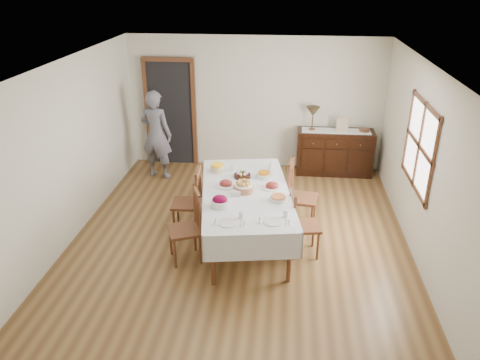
# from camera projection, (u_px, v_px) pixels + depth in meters

# --- Properties ---
(ground) EXTENTS (6.00, 6.00, 0.00)m
(ground) POSITION_uv_depth(u_px,v_px,m) (239.00, 240.00, 7.04)
(ground) COLOR brown
(room_shell) EXTENTS (5.02, 6.02, 2.65)m
(room_shell) POSITION_uv_depth(u_px,v_px,m) (232.00, 127.00, 6.76)
(room_shell) COLOR white
(room_shell) RESTS_ON ground
(dining_table) EXTENTS (1.60, 2.59, 0.83)m
(dining_table) POSITION_uv_depth(u_px,v_px,m) (246.00, 197.00, 6.72)
(dining_table) COLOR silver
(dining_table) RESTS_ON ground
(chair_left_near) EXTENTS (0.56, 0.56, 1.04)m
(chair_left_near) POSITION_uv_depth(u_px,v_px,m) (188.00, 226.00, 6.39)
(chair_left_near) COLOR #552F1B
(chair_left_near) RESTS_ON ground
(chair_left_far) EXTENTS (0.45, 0.45, 1.04)m
(chair_left_far) POSITION_uv_depth(u_px,v_px,m) (190.00, 200.00, 7.09)
(chair_left_far) COLOR #552F1B
(chair_left_far) RESTS_ON ground
(chair_right_near) EXTENTS (0.47, 0.47, 0.99)m
(chair_right_near) POSITION_uv_depth(u_px,v_px,m) (301.00, 222.00, 6.52)
(chair_right_near) COLOR #552F1B
(chair_right_near) RESTS_ON ground
(chair_right_far) EXTENTS (0.52, 0.52, 1.09)m
(chair_right_far) POSITION_uv_depth(u_px,v_px,m) (299.00, 194.00, 7.22)
(chair_right_far) COLOR #552F1B
(chair_right_far) RESTS_ON ground
(sideboard) EXTENTS (1.47, 0.53, 0.88)m
(sideboard) POSITION_uv_depth(u_px,v_px,m) (334.00, 152.00, 9.17)
(sideboard) COLOR black
(sideboard) RESTS_ON ground
(person) EXTENTS (0.64, 0.49, 1.82)m
(person) POSITION_uv_depth(u_px,v_px,m) (156.00, 132.00, 8.83)
(person) COLOR slate
(person) RESTS_ON ground
(bread_basket) EXTENTS (0.30, 0.30, 0.17)m
(bread_basket) POSITION_uv_depth(u_px,v_px,m) (244.00, 187.00, 6.63)
(bread_basket) COLOR #965F41
(bread_basket) RESTS_ON dining_table
(egg_basket) EXTENTS (0.25, 0.25, 0.11)m
(egg_basket) POSITION_uv_depth(u_px,v_px,m) (242.00, 175.00, 7.10)
(egg_basket) COLOR black
(egg_basket) RESTS_ON dining_table
(ham_platter_a) EXTENTS (0.33, 0.33, 0.11)m
(ham_platter_a) POSITION_uv_depth(u_px,v_px,m) (226.00, 184.00, 6.83)
(ham_platter_a) COLOR silver
(ham_platter_a) RESTS_ON dining_table
(ham_platter_b) EXTENTS (0.31, 0.31, 0.11)m
(ham_platter_b) POSITION_uv_depth(u_px,v_px,m) (272.00, 186.00, 6.76)
(ham_platter_b) COLOR silver
(ham_platter_b) RESTS_ON dining_table
(beet_bowl) EXTENTS (0.25, 0.25, 0.16)m
(beet_bowl) POSITION_uv_depth(u_px,v_px,m) (220.00, 202.00, 6.23)
(beet_bowl) COLOR silver
(beet_bowl) RESTS_ON dining_table
(carrot_bowl) EXTENTS (0.24, 0.24, 0.09)m
(carrot_bowl) POSITION_uv_depth(u_px,v_px,m) (264.00, 175.00, 7.10)
(carrot_bowl) COLOR silver
(carrot_bowl) RESTS_ON dining_table
(pineapple_bowl) EXTENTS (0.22, 0.22, 0.13)m
(pineapple_bowl) POSITION_uv_depth(u_px,v_px,m) (217.00, 168.00, 7.29)
(pineapple_bowl) COLOR #CCB88C
(pineapple_bowl) RESTS_ON dining_table
(casserole_dish) EXTENTS (0.23, 0.23, 0.08)m
(casserole_dish) POSITION_uv_depth(u_px,v_px,m) (278.00, 198.00, 6.39)
(casserole_dish) COLOR silver
(casserole_dish) RESTS_ON dining_table
(butter_dish) EXTENTS (0.15, 0.11, 0.07)m
(butter_dish) POSITION_uv_depth(u_px,v_px,m) (236.00, 193.00, 6.54)
(butter_dish) COLOR silver
(butter_dish) RESTS_ON dining_table
(setting_left) EXTENTS (0.44, 0.31, 0.10)m
(setting_left) POSITION_uv_depth(u_px,v_px,m) (232.00, 220.00, 5.87)
(setting_left) COLOR silver
(setting_left) RESTS_ON dining_table
(setting_right) EXTENTS (0.44, 0.31, 0.10)m
(setting_right) POSITION_uv_depth(u_px,v_px,m) (277.00, 219.00, 5.90)
(setting_right) COLOR silver
(setting_right) RESTS_ON dining_table
(glass_far_a) EXTENTS (0.07, 0.07, 0.10)m
(glass_far_a) POSITION_uv_depth(u_px,v_px,m) (233.00, 168.00, 7.33)
(glass_far_a) COLOR silver
(glass_far_a) RESTS_ON dining_table
(glass_far_b) EXTENTS (0.07, 0.07, 0.10)m
(glass_far_b) POSITION_uv_depth(u_px,v_px,m) (271.00, 166.00, 7.40)
(glass_far_b) COLOR silver
(glass_far_b) RESTS_ON dining_table
(runner) EXTENTS (1.30, 0.35, 0.01)m
(runner) POSITION_uv_depth(u_px,v_px,m) (336.00, 131.00, 8.97)
(runner) COLOR white
(runner) RESTS_ON sideboard
(table_lamp) EXTENTS (0.26, 0.26, 0.46)m
(table_lamp) POSITION_uv_depth(u_px,v_px,m) (313.00, 112.00, 8.89)
(table_lamp) COLOR brown
(table_lamp) RESTS_ON sideboard
(picture_frame) EXTENTS (0.22, 0.08, 0.28)m
(picture_frame) POSITION_uv_depth(u_px,v_px,m) (342.00, 125.00, 8.85)
(picture_frame) COLOR tan
(picture_frame) RESTS_ON sideboard
(deco_bowl) EXTENTS (0.20, 0.20, 0.06)m
(deco_bowl) POSITION_uv_depth(u_px,v_px,m) (364.00, 130.00, 8.93)
(deco_bowl) COLOR #552F1B
(deco_bowl) RESTS_ON sideboard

